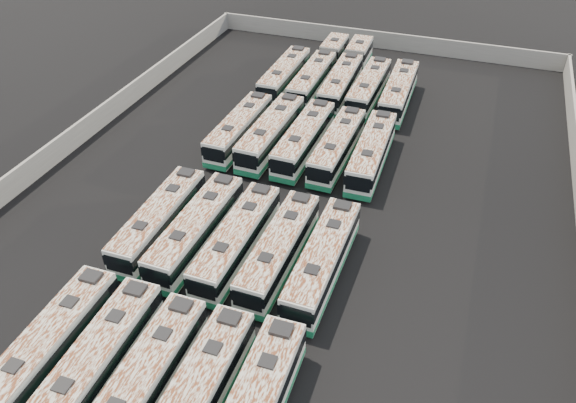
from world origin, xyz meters
The scene contains 21 objects.
ground centered at (0.00, 0.00, 0.00)m, with size 140.00×140.00×0.00m, color black.
perimeter_wall centered at (0.00, 0.00, 1.10)m, with size 45.20×73.20×2.20m.
bus_front_far_left centered at (-7.88, -19.73, 1.61)m, with size 2.55×11.23×3.15m.
bus_front_left centered at (-4.60, -19.83, 1.63)m, with size 2.66×11.40×3.20m.
bus_front_center centered at (-1.39, -19.99, 1.61)m, with size 2.48×11.23×3.16m.
bus_front_right centered at (1.72, -19.95, 1.63)m, with size 2.47×11.32×3.18m.
bus_midfront_far_left centered at (-7.89, -7.11, 1.59)m, with size 2.48×11.08×3.11m.
bus_midfront_left centered at (-4.73, -7.21, 1.64)m, with size 2.61×11.41×3.20m.
bus_midfront_center centered at (-1.46, -7.28, 1.60)m, with size 2.49×11.17×3.14m.
bus_midfront_right centered at (1.75, -7.21, 1.59)m, with size 2.51×11.07×3.11m.
bus_midfront_far_right centered at (4.98, -7.27, 1.63)m, with size 2.48×11.30×3.18m.
bus_midback_far_left centered at (-7.83, 7.71, 1.59)m, with size 2.52×11.08×3.11m.
bus_midback_left centered at (-4.68, 7.88, 1.66)m, with size 2.72×11.61×3.26m.
bus_midback_center centered at (-1.44, 7.90, 1.63)m, with size 2.63×11.39×3.19m.
bus_midback_right centered at (1.80, 7.75, 1.59)m, with size 2.54×11.07×3.11m.
bus_midback_far_right centered at (4.98, 7.71, 1.63)m, with size 2.65×11.36×3.19m.
bus_back_far_left centered at (-7.92, 20.51, 1.63)m, with size 2.40×11.29×3.18m.
bus_back_left centered at (-4.68, 23.42, 1.61)m, with size 2.48×17.37×3.15m.
bus_back_center centered at (-1.48, 23.52, 1.63)m, with size 2.85×17.64×3.19m.
bus_back_right centered at (1.72, 20.58, 1.61)m, with size 2.51×11.22×3.15m.
bus_back_far_right centered at (4.96, 20.56, 1.66)m, with size 2.66×11.59×3.25m.
Camera 1 is at (12.33, -34.86, 27.93)m, focal length 35.00 mm.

